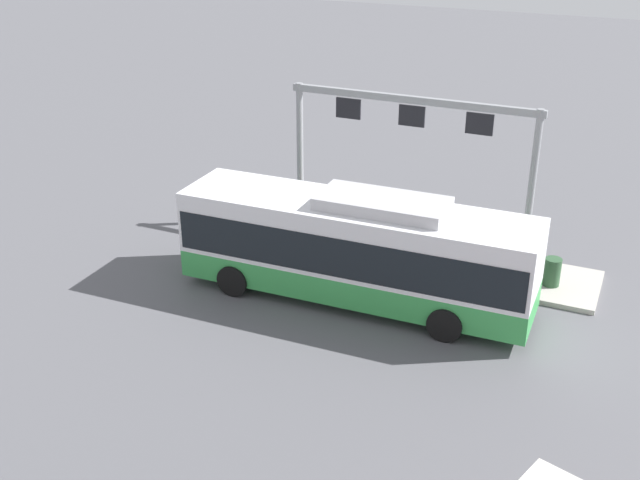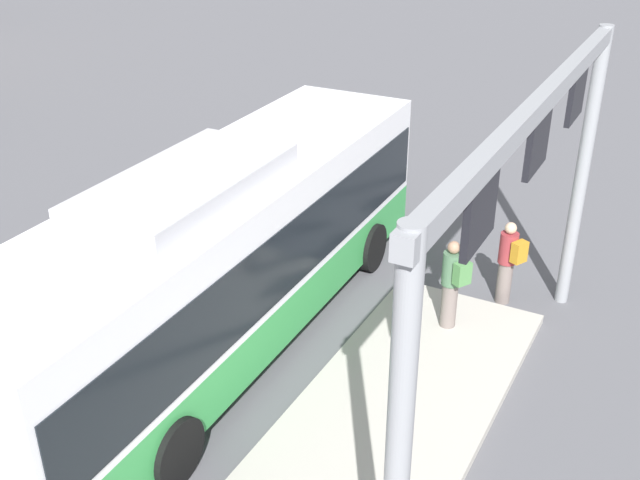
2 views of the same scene
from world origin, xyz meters
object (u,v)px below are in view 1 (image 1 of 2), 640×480
(person_boarding, at_px, (304,209))
(person_waiting_near, at_px, (336,217))
(bus_main, at_px, (355,246))
(trash_bin, at_px, (552,272))

(person_boarding, bearing_deg, person_waiting_near, 95.93)
(person_waiting_near, bearing_deg, bus_main, 61.69)
(person_boarding, distance_m, trash_bin, 8.96)
(person_boarding, distance_m, person_waiting_near, 1.63)
(bus_main, relative_size, person_waiting_near, 6.43)
(trash_bin, bearing_deg, person_boarding, -5.18)
(person_boarding, height_order, person_waiting_near, person_waiting_near)
(bus_main, relative_size, trash_bin, 11.92)
(person_boarding, bearing_deg, bus_main, 69.03)
(bus_main, relative_size, person_boarding, 6.43)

